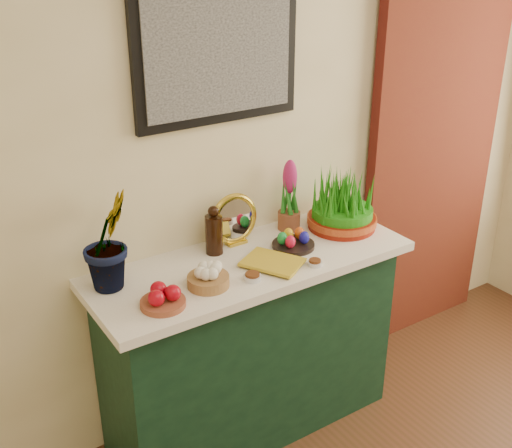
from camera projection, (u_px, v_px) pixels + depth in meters
The scene contains 13 objects.
sideboard at pixel (250, 349), 2.91m from camera, with size 1.30×0.45×0.85m, color #133620.
tablecloth at pixel (250, 263), 2.72m from camera, with size 1.40×0.55×0.04m, color white.
hyacinth_green at pixel (106, 226), 2.41m from camera, with size 0.26×0.22×0.51m, color #237B22.
apple_bowl at pixel (163, 298), 2.36m from camera, with size 0.21×0.21×0.09m.
garlic_basket at pixel (208, 277), 2.49m from camera, with size 0.21×0.21×0.09m.
vinegar_cruet at pixel (214, 233), 2.72m from camera, with size 0.07×0.07×0.22m.
mirror at pixel (234, 220), 2.80m from camera, with size 0.23×0.07×0.23m.
book at pixel (263, 271), 2.58m from camera, with size 0.16×0.23×0.03m, color gold.
spice_dish_left at pixel (252, 277), 2.55m from camera, with size 0.07×0.07×0.03m.
spice_dish_right at pixel (315, 263), 2.66m from camera, with size 0.06×0.06×0.03m.
egg_plate at pixel (293, 241), 2.80m from camera, with size 0.20×0.20×0.08m.
hyacinth_pink at pixel (289, 198), 2.92m from camera, with size 0.10×0.10×0.34m.
wheatgrass_sabzeh at pixel (343, 204), 2.95m from camera, with size 0.32×0.32×0.27m.
Camera 1 is at (-1.35, -0.02, 2.16)m, focal length 45.00 mm.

